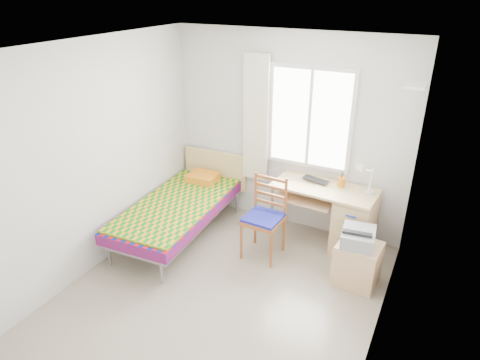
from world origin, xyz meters
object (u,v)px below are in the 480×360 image
Objects in this scene: chair at (266,213)px; printer at (358,237)px; desk at (349,219)px; cabinet at (357,264)px; bed at (181,206)px.

chair is 1.12m from printer.
desk is at bearing 103.76° from printer.
chair is at bearing 169.81° from printer.
desk is 1.06m from chair.
chair is 2.04× the size of cabinet.
cabinet is at bearing -2.33° from bed.
chair is 2.31× the size of printer.
bed is 1.18m from chair.
desk is 2.60× the size of cabinet.
chair is at bearing -178.73° from cabinet.
chair is at bearing 1.85° from bed.
chair is 1.20m from cabinet.
printer is (0.24, -0.61, 0.16)m from desk.
desk reaches higher than printer.
chair is at bearing -144.44° from desk.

